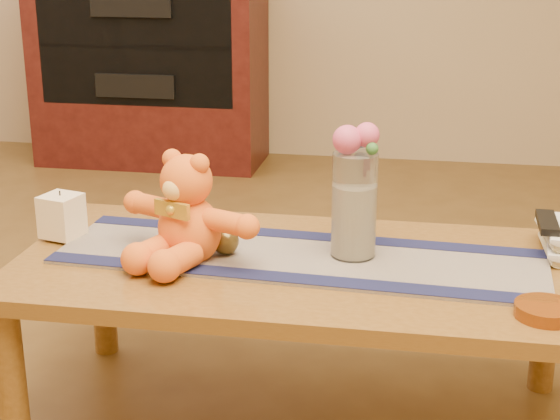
% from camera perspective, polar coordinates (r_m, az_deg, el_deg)
% --- Properties ---
extents(coffee_table_top, '(1.40, 0.70, 0.04)m').
position_cam_1_polar(coffee_table_top, '(2.11, 1.34, -3.95)').
color(coffee_table_top, brown).
rests_on(coffee_table_top, floor).
extents(table_leg_fl, '(0.07, 0.07, 0.41)m').
position_cam_1_polar(table_leg_fl, '(2.15, -17.46, -11.10)').
color(table_leg_fl, brown).
rests_on(table_leg_fl, floor).
extents(table_leg_bl, '(0.07, 0.07, 0.41)m').
position_cam_1_polar(table_leg_bl, '(2.62, -11.74, -5.14)').
color(table_leg_bl, brown).
rests_on(table_leg_bl, floor).
extents(table_leg_br, '(0.07, 0.07, 0.41)m').
position_cam_1_polar(table_leg_br, '(2.47, 17.35, -7.09)').
color(table_leg_br, brown).
rests_on(table_leg_br, floor).
extents(persian_runner, '(1.22, 0.41, 0.01)m').
position_cam_1_polar(persian_runner, '(2.12, 1.29, -3.16)').
color(persian_runner, '#1F1947').
rests_on(persian_runner, coffee_table_top).
extents(runner_border_near, '(1.20, 0.12, 0.00)m').
position_cam_1_polar(runner_border_near, '(1.98, 0.43, -4.51)').
color(runner_border_near, '#14173D').
rests_on(runner_border_near, persian_runner).
extents(runner_border_far, '(1.20, 0.12, 0.00)m').
position_cam_1_polar(runner_border_far, '(2.25, 2.05, -1.73)').
color(runner_border_far, '#14173D').
rests_on(runner_border_far, persian_runner).
extents(teddy_bear, '(0.46, 0.43, 0.25)m').
position_cam_1_polar(teddy_bear, '(2.08, -6.11, 0.13)').
color(teddy_bear, orange).
rests_on(teddy_bear, persian_runner).
extents(pillar_candle, '(0.11, 0.11, 0.11)m').
position_cam_1_polar(pillar_candle, '(2.30, -14.35, -0.36)').
color(pillar_candle, '#FFE5BB').
rests_on(pillar_candle, persian_runner).
extents(candle_wick, '(0.00, 0.00, 0.01)m').
position_cam_1_polar(candle_wick, '(2.29, -14.47, 1.10)').
color(candle_wick, black).
rests_on(candle_wick, pillar_candle).
extents(glass_vase, '(0.11, 0.11, 0.26)m').
position_cam_1_polar(glass_vase, '(2.08, 4.97, 0.31)').
color(glass_vase, silver).
rests_on(glass_vase, persian_runner).
extents(potpourri_fill, '(0.09, 0.09, 0.18)m').
position_cam_1_polar(potpourri_fill, '(2.09, 4.94, -0.70)').
color(potpourri_fill, beige).
rests_on(potpourri_fill, glass_vase).
extents(rose_left, '(0.07, 0.07, 0.07)m').
position_cam_1_polar(rose_left, '(2.03, 4.51, 4.70)').
color(rose_left, '#D04973').
rests_on(rose_left, glass_vase).
extents(rose_right, '(0.06, 0.06, 0.06)m').
position_cam_1_polar(rose_right, '(2.04, 5.82, 5.01)').
color(rose_right, '#D04973').
rests_on(rose_right, glass_vase).
extents(blue_flower_back, '(0.04, 0.04, 0.04)m').
position_cam_1_polar(blue_flower_back, '(2.07, 5.46, 4.75)').
color(blue_flower_back, '#526BB2').
rests_on(blue_flower_back, glass_vase).
extents(blue_flower_side, '(0.04, 0.04, 0.04)m').
position_cam_1_polar(blue_flower_side, '(2.06, 4.30, 4.50)').
color(blue_flower_side, '#526BB2').
rests_on(blue_flower_side, glass_vase).
extents(leaf_sprig, '(0.03, 0.03, 0.03)m').
position_cam_1_polar(leaf_sprig, '(2.02, 6.16, 4.08)').
color(leaf_sprig, '#33662D').
rests_on(leaf_sprig, glass_vase).
extents(bronze_ball, '(0.08, 0.08, 0.07)m').
position_cam_1_polar(bronze_ball, '(2.12, -3.66, -2.10)').
color(bronze_ball, '#4F3D1A').
rests_on(bronze_ball, persian_runner).
extents(book_bottom, '(0.17, 0.23, 0.02)m').
position_cam_1_polar(book_bottom, '(2.25, 17.20, -2.51)').
color(book_bottom, beige).
rests_on(book_bottom, coffee_table_top).
extents(book_lower, '(0.19, 0.24, 0.02)m').
position_cam_1_polar(book_lower, '(2.24, 17.38, -2.10)').
color(book_lower, beige).
rests_on(book_lower, book_bottom).
extents(book_upper, '(0.18, 0.24, 0.02)m').
position_cam_1_polar(book_upper, '(2.24, 17.13, -1.57)').
color(book_upper, beige).
rests_on(book_upper, book_lower).
extents(book_top, '(0.18, 0.24, 0.02)m').
position_cam_1_polar(book_top, '(2.23, 17.44, -1.16)').
color(book_top, beige).
rests_on(book_top, book_upper).
extents(tv_remote, '(0.05, 0.16, 0.02)m').
position_cam_1_polar(tv_remote, '(2.22, 17.40, -0.80)').
color(tv_remote, black).
rests_on(tv_remote, book_top).
extents(amber_dish, '(0.14, 0.14, 0.03)m').
position_cam_1_polar(amber_dish, '(1.89, 17.30, -6.43)').
color(amber_dish, '#BF5914').
rests_on(amber_dish, coffee_table_top).
extents(media_cabinet, '(1.20, 0.50, 1.10)m').
position_cam_1_polar(media_cabinet, '(4.71, -8.65, 9.77)').
color(media_cabinet, black).
rests_on(media_cabinet, floor).
extents(cabinet_cavity, '(1.02, 0.03, 0.61)m').
position_cam_1_polar(cabinet_cavity, '(4.47, -9.68, 10.70)').
color(cabinet_cavity, black).
rests_on(cabinet_cavity, media_cabinet).
extents(cabinet_shelf, '(1.02, 0.20, 0.02)m').
position_cam_1_polar(cabinet_shelf, '(4.55, -9.32, 10.85)').
color(cabinet_shelf, black).
rests_on(cabinet_shelf, media_cabinet).
extents(stereo_upper, '(0.42, 0.28, 0.10)m').
position_cam_1_polar(stereo_upper, '(4.55, -9.37, 13.36)').
color(stereo_upper, black).
rests_on(stereo_upper, media_cabinet).
extents(stereo_lower, '(0.42, 0.28, 0.12)m').
position_cam_1_polar(stereo_lower, '(4.60, -9.11, 8.44)').
color(stereo_lower, black).
rests_on(stereo_lower, media_cabinet).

